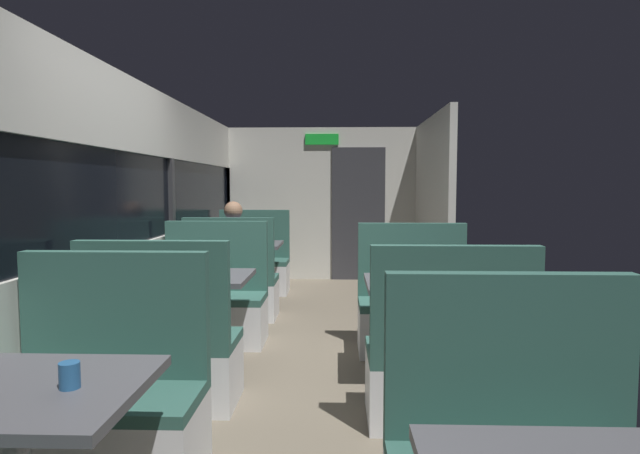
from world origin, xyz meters
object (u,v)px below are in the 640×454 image
(bench_mid_window_facing_entry, at_px, (213,307))
(bench_rear_aisle_facing_entry, at_px, (414,314))
(coffee_cup_primary, at_px, (70,375))
(bench_mid_window_facing_end, at_px, (163,356))
(seated_passenger, at_px, (233,268))
(bench_rear_aisle_facing_end, at_px, (447,370))
(dining_table_rear_aisle, at_px, (428,295))
(bench_near_window_facing_entry, at_px, (104,414))
(dining_table_near_window, at_px, (12,414))
(dining_table_mid_window, at_px, (192,288))
(bench_far_window_facing_end, at_px, (232,288))
(dining_table_far_window, at_px, (243,251))
(bench_far_window_facing_entry, at_px, (253,268))

(bench_mid_window_facing_entry, relative_size, bench_rear_aisle_facing_entry, 1.00)
(bench_rear_aisle_facing_entry, bearing_deg, coffee_cup_primary, -119.55)
(bench_mid_window_facing_end, bearing_deg, coffee_cup_primary, -82.24)
(seated_passenger, height_order, coffee_cup_primary, seated_passenger)
(bench_rear_aisle_facing_end, distance_m, bench_rear_aisle_facing_entry, 1.40)
(dining_table_rear_aisle, distance_m, bench_rear_aisle_facing_entry, 0.77)
(bench_mid_window_facing_entry, bearing_deg, seated_passenger, 90.00)
(bench_near_window_facing_entry, xyz_separation_m, coffee_cup_primary, (0.22, -0.71, 0.46))
(dining_table_near_window, relative_size, dining_table_rear_aisle, 1.00)
(dining_table_mid_window, height_order, bench_mid_window_facing_entry, bench_mid_window_facing_entry)
(bench_far_window_facing_end, bearing_deg, dining_table_far_window, 90.00)
(dining_table_mid_window, bearing_deg, bench_mid_window_facing_entry, 90.00)
(bench_mid_window_facing_end, bearing_deg, bench_mid_window_facing_entry, 90.00)
(dining_table_rear_aisle, height_order, bench_rear_aisle_facing_end, bench_rear_aisle_facing_end)
(bench_near_window_facing_entry, height_order, dining_table_mid_window, bench_near_window_facing_entry)
(dining_table_far_window, xyz_separation_m, seated_passenger, (0.00, -0.63, -0.10))
(dining_table_mid_window, relative_size, bench_far_window_facing_entry, 0.82)
(dining_table_far_window, distance_m, bench_rear_aisle_facing_end, 3.65)
(dining_table_far_window, relative_size, coffee_cup_primary, 10.00)
(dining_table_near_window, distance_m, bench_rear_aisle_facing_end, 2.27)
(bench_far_window_facing_end, relative_size, bench_far_window_facing_entry, 1.00)
(dining_table_near_window, relative_size, coffee_cup_primary, 10.00)
(bench_near_window_facing_entry, relative_size, bench_rear_aisle_facing_end, 1.00)
(bench_rear_aisle_facing_end, xyz_separation_m, bench_rear_aisle_facing_entry, (0.00, 1.40, 0.00))
(dining_table_far_window, bearing_deg, dining_table_rear_aisle, -54.02)
(bench_rear_aisle_facing_entry, relative_size, seated_passenger, 0.87)
(bench_far_window_facing_entry, distance_m, coffee_cup_primary, 5.27)
(bench_rear_aisle_facing_end, height_order, bench_rear_aisle_facing_entry, same)
(bench_near_window_facing_entry, distance_m, bench_far_window_facing_end, 3.13)
(dining_table_mid_window, distance_m, bench_far_window_facing_entry, 2.98)
(dining_table_near_window, distance_m, dining_table_mid_window, 2.27)
(bench_near_window_facing_entry, bearing_deg, dining_table_near_window, -90.00)
(bench_rear_aisle_facing_end, bearing_deg, bench_far_window_facing_end, 125.98)
(dining_table_near_window, bearing_deg, coffee_cup_primary, -3.56)
(dining_table_mid_window, bearing_deg, dining_table_near_window, -90.00)
(dining_table_mid_window, height_order, bench_rear_aisle_facing_entry, bench_rear_aisle_facing_entry)
(bench_mid_window_facing_end, height_order, coffee_cup_primary, bench_mid_window_facing_end)
(dining_table_mid_window, relative_size, seated_passenger, 0.71)
(bench_mid_window_facing_entry, bearing_deg, dining_table_rear_aisle, -26.68)
(bench_mid_window_facing_entry, height_order, bench_far_window_facing_end, same)
(dining_table_rear_aisle, xyz_separation_m, coffee_cup_primary, (-1.57, -2.08, 0.15))
(bench_mid_window_facing_end, xyz_separation_m, bench_mid_window_facing_entry, (0.00, 1.40, 0.00))
(bench_rear_aisle_facing_entry, distance_m, seated_passenger, 2.13)
(bench_mid_window_facing_entry, height_order, seated_passenger, seated_passenger)
(bench_rear_aisle_facing_entry, height_order, seated_passenger, seated_passenger)
(bench_far_window_facing_entry, relative_size, bench_rear_aisle_facing_end, 1.00)
(dining_table_near_window, xyz_separation_m, dining_table_mid_window, (0.00, 2.27, 0.00))
(dining_table_near_window, distance_m, coffee_cup_primary, 0.26)
(bench_mid_window_facing_entry, relative_size, seated_passenger, 0.87)
(bench_far_window_facing_end, xyz_separation_m, dining_table_rear_aisle, (1.79, -1.77, 0.31))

